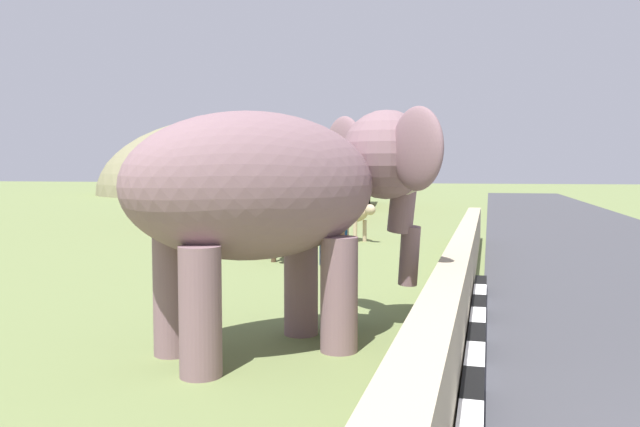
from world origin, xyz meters
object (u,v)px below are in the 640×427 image
object	(u,v)px
bus_red	(282,172)
bus_orange	(347,172)
elephant	(284,190)
cow_mid	(352,212)
person_handler	(333,259)
cow_near	(285,224)

from	to	relation	value
bus_red	bus_orange	xyz separation A→B (m)	(10.99, -0.40, 0.00)
elephant	cow_mid	bearing A→B (deg)	8.39
bus_orange	cow_mid	xyz separation A→B (m)	(-18.21, -4.31, -1.21)
person_handler	bus_orange	bearing A→B (deg)	12.47
person_handler	bus_orange	world-z (taller)	bus_orange
elephant	bus_orange	size ratio (longest dim) A/B	0.39
elephant	bus_red	distance (m)	19.79
cow_near	cow_mid	world-z (taller)	same
elephant	person_handler	world-z (taller)	elephant
bus_orange	cow_near	size ratio (longest dim) A/B	5.16
person_handler	bus_red	world-z (taller)	bus_red
bus_red	bus_orange	bearing A→B (deg)	-2.10
person_handler	cow_near	xyz separation A→B (m)	(5.88, 2.65, -0.06)
bus_red	cow_mid	size ratio (longest dim) A/B	5.13
elephant	cow_mid	world-z (taller)	elephant
elephant	cow_mid	size ratio (longest dim) A/B	2.26
elephant	bus_red	bearing A→B (deg)	18.90
bus_red	cow_near	distance (m)	12.42
bus_red	cow_mid	world-z (taller)	bus_red
bus_red	bus_orange	distance (m)	11.00
person_handler	cow_mid	world-z (taller)	person_handler
bus_red	cow_mid	bearing A→B (deg)	-146.87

